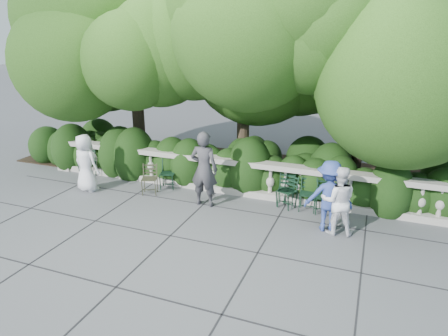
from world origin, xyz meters
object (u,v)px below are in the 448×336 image
(chair_f, at_px, (306,213))
(person_businessman, at_px, (86,163))
(chair_weathered, at_px, (149,196))
(chair_e, at_px, (323,216))
(person_older_blue, at_px, (329,196))
(chair_b, at_px, (86,178))
(chair_c, at_px, (282,209))
(chair_a, at_px, (167,190))
(chair_d, at_px, (285,208))
(person_woman_grey, at_px, (204,169))
(person_casual_man, at_px, (338,201))

(chair_f, relative_size, person_businessman, 0.52)
(chair_weathered, bearing_deg, chair_e, -16.40)
(chair_weathered, bearing_deg, person_older_blue, -24.71)
(chair_b, distance_m, chair_c, 6.16)
(chair_a, xyz_separation_m, chair_b, (-2.81, -0.02, 0.00))
(chair_c, height_order, chair_d, same)
(chair_a, distance_m, chair_c, 3.35)
(chair_weathered, distance_m, person_older_blue, 4.84)
(chair_a, xyz_separation_m, person_woman_grey, (1.40, -0.54, 0.98))
(chair_weathered, bearing_deg, chair_b, 146.55)
(chair_c, height_order, chair_f, same)
(chair_e, bearing_deg, chair_c, 170.61)
(chair_a, xyz_separation_m, chair_c, (3.35, -0.08, 0.00))
(chair_a, distance_m, chair_f, 3.95)
(chair_f, relative_size, person_older_blue, 0.52)
(chair_d, xyz_separation_m, chair_weathered, (-3.64, -0.55, 0.00))
(chair_c, distance_m, chair_weathered, 3.63)
(chair_a, height_order, person_casual_man, person_casual_man)
(chair_c, height_order, chair_weathered, same)
(chair_b, distance_m, person_casual_man, 7.64)
(chair_c, relative_size, chair_f, 1.00)
(chair_weathered, bearing_deg, chair_c, -14.21)
(chair_a, xyz_separation_m, chair_d, (3.39, -0.00, 0.00))
(chair_weathered, distance_m, person_businessman, 2.01)
(chair_d, relative_size, chair_weathered, 1.00)
(chair_f, relative_size, person_casual_man, 0.54)
(person_businessman, height_order, person_casual_man, person_businessman)
(chair_a, bearing_deg, person_casual_man, -25.60)
(chair_c, bearing_deg, chair_weathered, -147.78)
(chair_a, height_order, person_woman_grey, person_woman_grey)
(person_woman_grey, xyz_separation_m, person_older_blue, (3.12, -0.26, -0.16))
(chair_a, height_order, chair_b, same)
(chair_e, bearing_deg, person_woman_grey, -178.78)
(chair_c, xyz_separation_m, chair_d, (0.04, 0.08, 0.00))
(chair_f, bearing_deg, chair_d, 166.21)
(chair_b, bearing_deg, person_casual_man, -14.40)
(chair_a, xyz_separation_m, person_older_blue, (4.53, -0.80, 0.82))
(person_woman_grey, bearing_deg, chair_e, -173.99)
(chair_d, height_order, chair_f, same)
(chair_b, relative_size, person_casual_man, 0.54)
(person_casual_man, bearing_deg, chair_weathered, -15.86)
(chair_d, distance_m, chair_weathered, 3.68)
(person_woman_grey, bearing_deg, chair_f, -172.00)
(chair_b, xyz_separation_m, chair_c, (6.16, -0.06, 0.00))
(person_older_blue, bearing_deg, chair_b, -19.88)
(chair_c, height_order, person_casual_man, person_casual_man)
(chair_b, distance_m, person_businessman, 1.36)
(chair_d, distance_m, person_businessman, 5.57)
(chair_d, distance_m, person_casual_man, 1.79)
(chair_e, distance_m, person_older_blue, 1.07)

